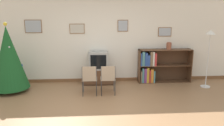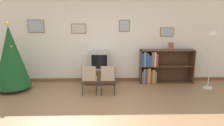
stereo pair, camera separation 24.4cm
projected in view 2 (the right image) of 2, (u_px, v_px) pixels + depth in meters
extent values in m
plane|color=#936B47|center=(101.00, 115.00, 4.72)|extent=(24.00, 24.00, 0.00)
cube|color=silver|center=(102.00, 40.00, 6.89)|extent=(9.00, 0.08, 2.70)
cube|color=brown|center=(103.00, 80.00, 7.13)|extent=(9.00, 0.03, 0.10)
cube|color=brown|center=(36.00, 26.00, 6.70)|extent=(0.51, 0.02, 0.39)
cube|color=#9EA8B2|center=(36.00, 26.00, 6.69)|extent=(0.47, 0.01, 0.36)
cube|color=brown|center=(79.00, 29.00, 6.75)|extent=(0.46, 0.02, 0.30)
cube|color=#BCB7A8|center=(79.00, 29.00, 6.74)|extent=(0.42, 0.01, 0.26)
cube|color=brown|center=(124.00, 26.00, 6.77)|extent=(0.33, 0.02, 0.36)
cube|color=#9EA8B2|center=(124.00, 26.00, 6.76)|extent=(0.29, 0.01, 0.32)
cube|color=brown|center=(167.00, 32.00, 6.85)|extent=(0.42, 0.02, 0.29)
cube|color=#9EA8B2|center=(167.00, 32.00, 6.83)|extent=(0.39, 0.01, 0.25)
cylinder|color=maroon|center=(14.00, 88.00, 6.31)|extent=(0.36, 0.36, 0.10)
cone|color=#195123|center=(11.00, 57.00, 6.11)|extent=(0.99, 0.99, 1.73)
sphere|color=yellow|center=(8.00, 24.00, 5.91)|extent=(0.10, 0.10, 0.10)
sphere|color=#1E4CB2|center=(22.00, 61.00, 6.36)|extent=(0.06, 0.06, 0.06)
sphere|color=#1E4CB2|center=(24.00, 64.00, 6.28)|extent=(0.06, 0.06, 0.06)
sphere|color=silver|center=(11.00, 46.00, 5.92)|extent=(0.05, 0.05, 0.05)
sphere|color=silver|center=(24.00, 64.00, 6.30)|extent=(0.05, 0.05, 0.05)
sphere|color=gold|center=(8.00, 41.00, 6.10)|extent=(0.04, 0.04, 0.04)
sphere|color=red|center=(6.00, 47.00, 6.12)|extent=(0.06, 0.06, 0.06)
cube|color=#412A1A|center=(100.00, 83.00, 6.89)|extent=(0.90, 0.44, 0.05)
cube|color=brown|center=(100.00, 75.00, 6.84)|extent=(0.94, 0.46, 0.42)
cube|color=#9E9E99|center=(100.00, 60.00, 6.73)|extent=(0.58, 0.44, 0.54)
cube|color=black|center=(99.00, 62.00, 6.52)|extent=(0.47, 0.01, 0.42)
cube|color=tan|center=(90.00, 79.00, 5.90)|extent=(0.40, 0.40, 0.02)
cube|color=tan|center=(89.00, 73.00, 5.67)|extent=(0.35, 0.02, 0.38)
cylinder|color=#4C4C51|center=(84.00, 84.00, 6.12)|extent=(0.02, 0.02, 0.42)
cylinder|color=#4C4C51|center=(97.00, 84.00, 6.13)|extent=(0.02, 0.02, 0.42)
cylinder|color=#4C4C51|center=(82.00, 89.00, 5.77)|extent=(0.02, 0.02, 0.42)
cylinder|color=#4C4C51|center=(96.00, 88.00, 5.78)|extent=(0.02, 0.02, 0.42)
cylinder|color=#4C4C51|center=(82.00, 81.00, 5.73)|extent=(0.02, 0.02, 0.82)
cylinder|color=#4C4C51|center=(96.00, 81.00, 5.74)|extent=(0.02, 0.02, 0.82)
cube|color=tan|center=(108.00, 78.00, 5.92)|extent=(0.40, 0.40, 0.02)
cube|color=tan|center=(108.00, 73.00, 5.69)|extent=(0.35, 0.02, 0.38)
cylinder|color=#4C4C51|center=(101.00, 84.00, 6.14)|extent=(0.02, 0.02, 0.42)
cylinder|color=#4C4C51|center=(114.00, 84.00, 6.15)|extent=(0.02, 0.02, 0.42)
cylinder|color=#4C4C51|center=(101.00, 88.00, 5.79)|extent=(0.02, 0.02, 0.42)
cylinder|color=#4C4C51|center=(115.00, 88.00, 5.79)|extent=(0.02, 0.02, 0.42)
cylinder|color=#4C4C51|center=(101.00, 81.00, 5.74)|extent=(0.02, 0.02, 0.82)
cylinder|color=#4C4C51|center=(115.00, 81.00, 5.75)|extent=(0.02, 0.02, 0.82)
cube|color=brown|center=(140.00, 66.00, 6.87)|extent=(0.02, 0.36, 1.06)
cube|color=brown|center=(192.00, 66.00, 6.91)|extent=(0.02, 0.36, 1.06)
cube|color=brown|center=(167.00, 50.00, 6.78)|extent=(1.68, 0.36, 0.02)
cube|color=brown|center=(166.00, 82.00, 7.01)|extent=(1.68, 0.36, 0.02)
cube|color=brown|center=(167.00, 66.00, 6.89)|extent=(1.64, 0.36, 0.02)
cube|color=#492F1E|center=(165.00, 65.00, 7.06)|extent=(1.68, 0.01, 1.06)
cube|color=#756047|center=(142.00, 77.00, 6.89)|extent=(0.04, 0.24, 0.38)
cube|color=teal|center=(144.00, 76.00, 6.87)|extent=(0.05, 0.21, 0.46)
cube|color=#7A3D7F|center=(146.00, 76.00, 6.87)|extent=(0.07, 0.21, 0.45)
cube|color=gold|center=(149.00, 75.00, 6.89)|extent=(0.07, 0.26, 0.47)
cube|color=#B73333|center=(151.00, 76.00, 6.89)|extent=(0.05, 0.22, 0.40)
cube|color=orange|center=(153.00, 76.00, 6.89)|extent=(0.08, 0.24, 0.43)
cube|color=teal|center=(155.00, 76.00, 6.93)|extent=(0.04, 0.29, 0.37)
cube|color=#2D4C93|center=(142.00, 59.00, 6.79)|extent=(0.04, 0.29, 0.40)
cube|color=teal|center=(144.00, 59.00, 6.79)|extent=(0.08, 0.29, 0.45)
cube|color=#2D4C93|center=(147.00, 59.00, 6.79)|extent=(0.08, 0.29, 0.41)
cube|color=#2D4C93|center=(150.00, 60.00, 6.79)|extent=(0.08, 0.26, 0.34)
cube|color=#756047|center=(152.00, 59.00, 6.75)|extent=(0.07, 0.20, 0.45)
cube|color=silver|center=(155.00, 59.00, 6.76)|extent=(0.05, 0.20, 0.44)
cube|color=#B73333|center=(156.00, 60.00, 6.79)|extent=(0.06, 0.26, 0.40)
cylinder|color=brown|center=(171.00, 47.00, 6.70)|extent=(0.15, 0.15, 0.22)
torus|color=brown|center=(171.00, 43.00, 6.68)|extent=(0.13, 0.13, 0.03)
cylinder|color=silver|center=(208.00, 88.00, 6.45)|extent=(0.28, 0.28, 0.03)
cylinder|color=silver|center=(210.00, 62.00, 6.27)|extent=(0.03, 0.03, 1.55)
cone|color=white|center=(213.00, 32.00, 6.09)|extent=(0.28, 0.28, 0.12)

